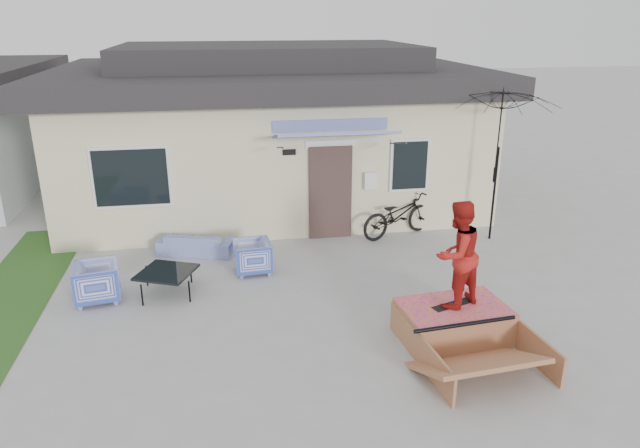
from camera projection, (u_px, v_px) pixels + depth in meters
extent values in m
plane|color=#9F9F9F|center=(321.00, 343.00, 9.01)|extent=(90.00, 90.00, 0.00)
cube|color=#254E1D|center=(2.00, 310.00, 10.02)|extent=(1.40, 8.00, 0.01)
cube|color=beige|center=(270.00, 142.00, 15.92)|extent=(10.00, 7.00, 3.00)
cube|color=black|center=(268.00, 76.00, 15.33)|extent=(10.80, 7.80, 0.50)
cube|color=black|center=(267.00, 54.00, 15.15)|extent=(7.50, 4.50, 0.60)
cube|color=#432E2A|center=(330.00, 193.00, 12.96)|extent=(0.95, 0.08, 2.10)
cube|color=white|center=(131.00, 177.00, 12.10)|extent=(1.60, 0.06, 1.30)
cube|color=white|center=(409.00, 165.00, 13.07)|extent=(0.90, 0.06, 1.20)
cube|color=#233CA7|center=(336.00, 135.00, 12.01)|extent=(2.50, 1.09, 0.29)
imported|color=#233CA7|center=(196.00, 240.00, 12.29)|extent=(1.64, 0.89, 0.61)
imported|color=#233CA7|center=(97.00, 280.00, 10.26)|extent=(0.82, 0.86, 0.78)
imported|color=#233CA7|center=(252.00, 255.00, 11.40)|extent=(0.69, 0.73, 0.71)
cube|color=black|center=(167.00, 282.00, 10.55)|extent=(1.18, 1.18, 0.44)
imported|color=black|center=(398.00, 210.00, 13.20)|extent=(2.03, 1.32, 1.22)
cylinder|color=black|center=(494.00, 194.00, 12.88)|extent=(0.05, 0.05, 2.10)
imported|color=black|center=(497.00, 163.00, 12.64)|extent=(2.36, 2.19, 0.90)
cube|color=black|center=(453.00, 304.00, 9.04)|extent=(0.74, 0.41, 0.05)
imported|color=#AB1C18|center=(457.00, 253.00, 8.75)|extent=(1.01, 0.93, 1.67)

